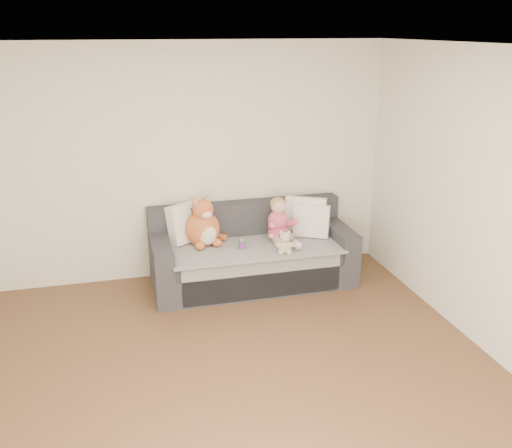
{
  "coord_description": "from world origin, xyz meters",
  "views": [
    {
      "loc": [
        -0.83,
        -3.63,
        2.73
      ],
      "look_at": [
        0.61,
        1.87,
        0.75
      ],
      "focal_mm": 40.0,
      "sensor_mm": 36.0,
      "label": 1
    }
  ],
  "objects_px": {
    "toddler": "(279,223)",
    "sippy_cup": "(242,243)",
    "sofa": "(252,256)",
    "plush_cat": "(203,226)",
    "teddy_bear": "(285,244)"
  },
  "relations": [
    {
      "from": "sofa",
      "to": "toddler",
      "type": "relative_size",
      "value": 4.33
    },
    {
      "from": "sofa",
      "to": "plush_cat",
      "type": "distance_m",
      "value": 0.64
    },
    {
      "from": "toddler",
      "to": "sippy_cup",
      "type": "xyz_separation_m",
      "value": [
        -0.45,
        -0.11,
        -0.14
      ]
    },
    {
      "from": "toddler",
      "to": "sofa",
      "type": "bearing_deg",
      "value": 164.9
    },
    {
      "from": "toddler",
      "to": "teddy_bear",
      "type": "height_order",
      "value": "toddler"
    },
    {
      "from": "plush_cat",
      "to": "sippy_cup",
      "type": "height_order",
      "value": "plush_cat"
    },
    {
      "from": "plush_cat",
      "to": "toddler",
      "type": "bearing_deg",
      "value": -21.82
    },
    {
      "from": "sofa",
      "to": "plush_cat",
      "type": "relative_size",
      "value": 3.81
    },
    {
      "from": "teddy_bear",
      "to": "sippy_cup",
      "type": "distance_m",
      "value": 0.47
    },
    {
      "from": "plush_cat",
      "to": "sippy_cup",
      "type": "relative_size",
      "value": 4.74
    },
    {
      "from": "sofa",
      "to": "sippy_cup",
      "type": "xyz_separation_m",
      "value": [
        -0.15,
        -0.16,
        0.23
      ]
    },
    {
      "from": "sofa",
      "to": "plush_cat",
      "type": "bearing_deg",
      "value": 171.44
    },
    {
      "from": "toddler",
      "to": "sippy_cup",
      "type": "relative_size",
      "value": 4.17
    },
    {
      "from": "teddy_bear",
      "to": "toddler",
      "type": "bearing_deg",
      "value": 95.57
    },
    {
      "from": "sippy_cup",
      "to": "toddler",
      "type": "bearing_deg",
      "value": 14.09
    }
  ]
}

